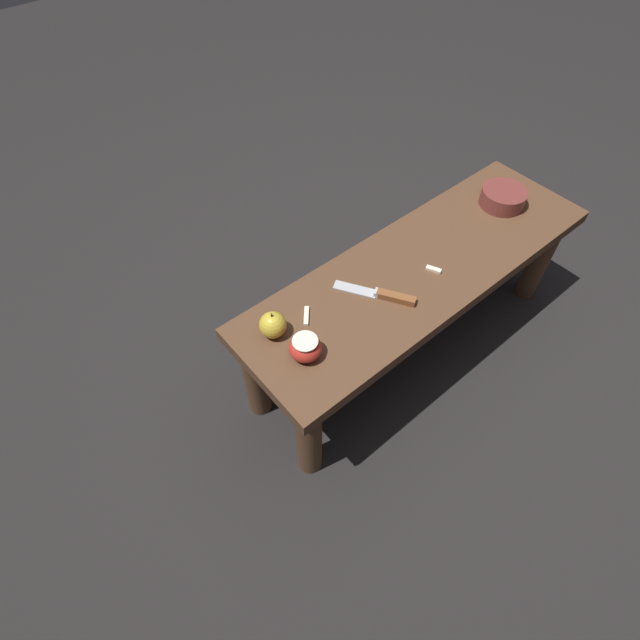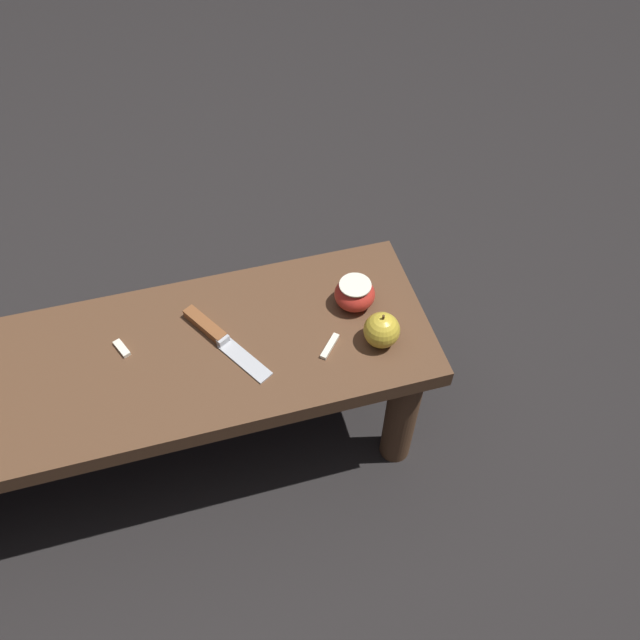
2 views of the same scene
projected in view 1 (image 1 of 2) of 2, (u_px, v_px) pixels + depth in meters
The scene contains 8 objects.
ground_plane at pixel (404, 344), 1.76m from camera, with size 8.00×8.00×0.00m, color black.
wooden_bench at pixel (418, 283), 1.51m from camera, with size 1.18×0.37×0.39m.
knife at pixel (386, 295), 1.37m from camera, with size 0.14×0.21×0.02m.
apple_whole at pixel (273, 325), 1.27m from camera, with size 0.07×0.07×0.08m.
apple_cut at pixel (305, 348), 1.23m from camera, with size 0.08×0.08×0.06m.
apple_slice_near_knife at pixel (306, 316), 1.33m from camera, with size 0.05×0.05×0.01m.
apple_slice_center at pixel (434, 269), 1.43m from camera, with size 0.03×0.05×0.01m.
bowl at pixel (503, 197), 1.60m from camera, with size 0.14×0.14×0.05m.
Camera 1 is at (-0.89, -0.60, 1.43)m, focal length 28.00 mm.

